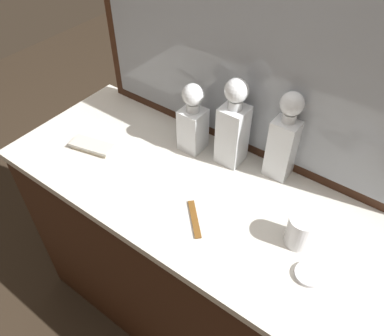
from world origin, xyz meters
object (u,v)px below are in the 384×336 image
at_px(crystal_tumbler_far_right, 300,231).
at_px(porcelain_dish, 309,274).
at_px(crystal_decanter_left, 193,124).
at_px(crystal_decanter_right, 284,143).
at_px(tortoiseshell_comb, 194,219).
at_px(silver_brush_center, 92,146).
at_px(crystal_decanter_rear, 233,130).

distance_m(crystal_tumbler_far_right, porcelain_dish, 0.12).
distance_m(crystal_decanter_left, crystal_tumbler_far_right, 0.52).
bearing_deg(crystal_decanter_right, tortoiseshell_comb, -107.77).
distance_m(crystal_decanter_left, silver_brush_center, 0.38).
bearing_deg(porcelain_dish, crystal_tumbler_far_right, 129.76).
bearing_deg(tortoiseshell_comb, crystal_decanter_right, 72.23).
xyz_separation_m(crystal_decanter_right, porcelain_dish, (0.25, -0.31, -0.12)).
height_order(crystal_decanter_right, porcelain_dish, crystal_decanter_right).
relative_size(porcelain_dish, tortoiseshell_comb, 0.65).
bearing_deg(silver_brush_center, crystal_decanter_rear, 29.92).
relative_size(crystal_decanter_left, tortoiseshell_comb, 2.27).
height_order(crystal_tumbler_far_right, tortoiseshell_comb, crystal_tumbler_far_right).
bearing_deg(crystal_decanter_right, porcelain_dish, -51.13).
xyz_separation_m(crystal_tumbler_far_right, tortoiseshell_comb, (-0.29, -0.11, -0.04)).
height_order(crystal_decanter_right, crystal_tumbler_far_right, crystal_decanter_right).
xyz_separation_m(crystal_decanter_left, silver_brush_center, (-0.29, -0.23, -0.09)).
relative_size(crystal_decanter_rear, crystal_tumbler_far_right, 3.18).
xyz_separation_m(crystal_decanter_right, crystal_decanter_rear, (-0.17, -0.04, 0.00)).
height_order(crystal_decanter_left, porcelain_dish, crystal_decanter_left).
bearing_deg(crystal_decanter_rear, porcelain_dish, -32.84).
relative_size(crystal_decanter_right, crystal_tumbler_far_right, 3.11).
bearing_deg(silver_brush_center, crystal_decanter_right, 26.00).
distance_m(crystal_decanter_right, crystal_tumbler_far_right, 0.30).
distance_m(silver_brush_center, tortoiseshell_comb, 0.50).
distance_m(crystal_tumbler_far_right, tortoiseshell_comb, 0.31).
relative_size(crystal_decanter_left, silver_brush_center, 1.56).
bearing_deg(crystal_tumbler_far_right, crystal_decanter_rear, 152.11).
bearing_deg(crystal_tumbler_far_right, crystal_decanter_right, 128.52).
bearing_deg(silver_brush_center, crystal_decanter_left, 38.17).
xyz_separation_m(crystal_tumbler_far_right, porcelain_dish, (0.07, -0.09, -0.04)).
bearing_deg(crystal_decanter_rear, crystal_decanter_right, 14.37).
height_order(crystal_decanter_left, crystal_decanter_rear, crystal_decanter_rear).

